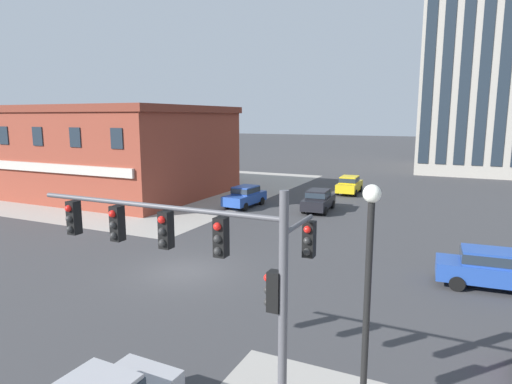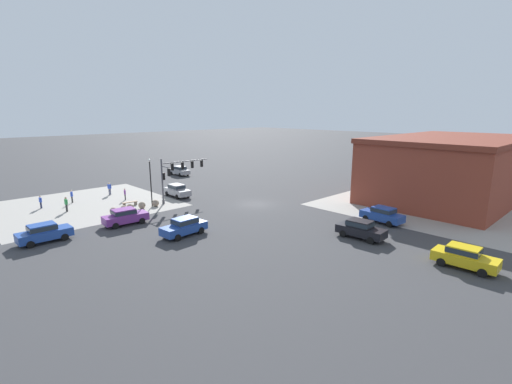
# 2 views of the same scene
# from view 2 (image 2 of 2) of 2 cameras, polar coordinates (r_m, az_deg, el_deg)

# --- Properties ---
(ground_plane) EXTENTS (320.00, 320.00, 0.00)m
(ground_plane) POSITION_cam_2_polar(r_m,az_deg,el_deg) (45.93, -0.10, -1.90)
(ground_plane) COLOR #38383A
(sidewalk_corner_slab) EXTENTS (20.00, 19.00, 0.02)m
(sidewalk_corner_slab) POSITION_cam_2_polar(r_m,az_deg,el_deg) (50.23, -25.56, -1.89)
(sidewalk_corner_slab) COLOR gray
(sidewalk_corner_slab) RESTS_ON ground
(sidewalk_far_corner) EXTENTS (32.00, 32.00, 0.02)m
(sidewalk_far_corner) POSITION_cam_2_polar(r_m,az_deg,el_deg) (53.42, 31.88, -1.77)
(sidewalk_far_corner) COLOR gray
(sidewalk_far_corner) RESTS_ON ground
(traffic_signal_main) EXTENTS (7.09, 2.09, 5.72)m
(traffic_signal_main) POSITION_cam_2_polar(r_m,az_deg,el_deg) (47.52, -12.50, 3.01)
(traffic_signal_main) COLOR #4C4C51
(traffic_signal_main) RESTS_ON ground
(bollard_sphere_curb_a) EXTENTS (0.83, 0.83, 0.83)m
(bollard_sphere_curb_a) POSITION_cam_2_polar(r_m,az_deg,el_deg) (46.40, -15.45, -1.69)
(bollard_sphere_curb_a) COLOR gray
(bollard_sphere_curb_a) RESTS_ON ground
(bollard_sphere_curb_b) EXTENTS (0.83, 0.83, 0.83)m
(bollard_sphere_curb_b) POSITION_cam_2_polar(r_m,az_deg,el_deg) (45.85, -17.41, -1.98)
(bollard_sphere_curb_b) COLOR gray
(bollard_sphere_curb_b) RESTS_ON ground
(bollard_sphere_curb_c) EXTENTS (0.83, 0.83, 0.83)m
(bollard_sphere_curb_c) POSITION_cam_2_polar(r_m,az_deg,el_deg) (45.30, -19.08, -2.27)
(bollard_sphere_curb_c) COLOR gray
(bollard_sphere_curb_c) RESTS_ON ground
(bollard_sphere_curb_d) EXTENTS (0.83, 0.83, 0.83)m
(bollard_sphere_curb_d) POSITION_cam_2_polar(r_m,az_deg,el_deg) (44.70, -19.96, -2.53)
(bollard_sphere_curb_d) COLOR gray
(bollard_sphere_curb_d) RESTS_ON ground
(bollard_sphere_curb_e) EXTENTS (0.83, 0.83, 0.83)m
(bollard_sphere_curb_e) POSITION_cam_2_polar(r_m,az_deg,el_deg) (44.31, -21.40, -2.77)
(bollard_sphere_curb_e) COLOR gray
(bollard_sphere_curb_e) RESTS_ON ground
(bench_near_signal) EXTENTS (1.85, 0.70, 0.49)m
(bench_near_signal) POSITION_cam_2_polar(r_m,az_deg,el_deg) (47.80, -19.13, -1.63)
(bench_near_signal) COLOR #9E7F66
(bench_near_signal) RESTS_ON ground
(pedestrian_near_bench) EXTENTS (0.26, 0.54, 1.54)m
(pedestrian_near_bench) POSITION_cam_2_polar(r_m,az_deg,el_deg) (50.88, -30.66, -1.25)
(pedestrian_near_bench) COLOR #232847
(pedestrian_near_bench) RESTS_ON ground
(pedestrian_at_curb) EXTENTS (0.30, 0.53, 1.57)m
(pedestrian_at_curb) POSITION_cam_2_polar(r_m,az_deg,el_deg) (50.84, -19.83, -0.22)
(pedestrian_at_curb) COLOR black
(pedestrian_at_curb) RESTS_ON ground
(pedestrian_walking_east) EXTENTS (0.40, 0.43, 1.75)m
(pedestrian_walking_east) POSITION_cam_2_polar(r_m,az_deg,el_deg) (54.76, -21.95, 0.63)
(pedestrian_walking_east) COLOR #232847
(pedestrian_walking_east) RESTS_ON ground
(pedestrian_with_bag) EXTENTS (0.28, 0.53, 1.73)m
(pedestrian_with_bag) POSITION_cam_2_polar(r_m,az_deg,el_deg) (47.71, -27.57, -1.57)
(pedestrian_with_bag) COLOR #333333
(pedestrian_with_bag) RESTS_ON ground
(pedestrian_by_lamp) EXTENTS (0.36, 0.47, 1.68)m
(pedestrian_by_lamp) POSITION_cam_2_polar(r_m,az_deg,el_deg) (51.96, -26.88, -0.49)
(pedestrian_by_lamp) COLOR #333333
(pedestrian_by_lamp) RESTS_ON ground
(street_lamp_corner_near) EXTENTS (0.36, 0.36, 5.92)m
(street_lamp_corner_near) POSITION_cam_2_polar(r_m,az_deg,el_deg) (45.73, -16.19, 2.23)
(street_lamp_corner_near) COLOR black
(street_lamp_corner_near) RESTS_ON ground
(car_main_northbound_near) EXTENTS (4.51, 2.13, 1.68)m
(car_main_northbound_near) POSITION_cam_2_polar(r_m,az_deg,el_deg) (35.01, -11.16, -5.22)
(car_main_northbound_near) COLOR #23479E
(car_main_northbound_near) RESTS_ON ground
(car_main_northbound_far) EXTENTS (1.97, 4.44, 1.68)m
(car_main_northbound_far) POSITION_cam_2_polar(r_m,az_deg,el_deg) (50.99, -12.25, 0.32)
(car_main_northbound_far) COLOR #99999E
(car_main_northbound_far) RESTS_ON ground
(car_main_southbound_near) EXTENTS (4.42, 1.93, 1.68)m
(car_main_southbound_near) POSITION_cam_2_polar(r_m,az_deg,el_deg) (37.69, -30.27, -5.45)
(car_main_southbound_near) COLOR #23479E
(car_main_southbound_near) RESTS_ON ground
(car_main_southbound_far) EXTENTS (2.01, 4.46, 1.68)m
(car_main_southbound_far) POSITION_cam_2_polar(r_m,az_deg,el_deg) (31.51, 29.85, -8.72)
(car_main_southbound_far) COLOR gold
(car_main_southbound_far) RESTS_ON ground
(car_cross_eastbound) EXTENTS (2.10, 4.50, 1.68)m
(car_cross_eastbound) POSITION_cam_2_polar(r_m,az_deg,el_deg) (34.96, 16.05, -5.50)
(car_cross_eastbound) COLOR black
(car_cross_eastbound) RESTS_ON ground
(car_cross_westbound) EXTENTS (2.11, 4.50, 1.68)m
(car_cross_westbound) POSITION_cam_2_polar(r_m,az_deg,el_deg) (40.39, 19.18, -3.30)
(car_cross_westbound) COLOR #23479E
(car_cross_westbound) RESTS_ON ground
(car_parked_curb) EXTENTS (1.97, 4.44, 1.68)m
(car_parked_curb) POSITION_cam_2_polar(r_m,az_deg,el_deg) (68.00, -11.86, 3.35)
(car_parked_curb) COLOR #99999E
(car_parked_curb) RESTS_ON ground
(car_main_mid) EXTENTS (4.51, 2.13, 1.68)m
(car_main_mid) POSITION_cam_2_polar(r_m,az_deg,el_deg) (39.86, -19.81, -3.55)
(car_main_mid) COLOR #7A3389
(car_main_mid) RESTS_ON ground
(storefront_block_near_corner) EXTENTS (25.14, 15.53, 8.19)m
(storefront_block_near_corner) POSITION_cam_2_polar(r_m,az_deg,el_deg) (55.14, 28.28, 3.38)
(storefront_block_near_corner) COLOR brown
(storefront_block_near_corner) RESTS_ON ground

